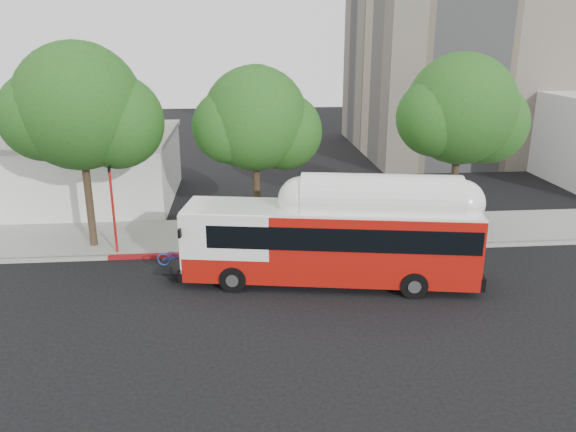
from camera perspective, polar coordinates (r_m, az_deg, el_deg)
name	(u,v)px	position (r m, az deg, el deg)	size (l,w,h in m)	color
ground	(287,288)	(23.20, -0.06, -7.37)	(120.00, 120.00, 0.00)	black
sidewalk	(276,233)	(29.16, -1.19, -1.79)	(60.00, 5.00, 0.15)	gray
curb_strip	(280,252)	(26.73, -0.80, -3.66)	(60.00, 0.30, 0.15)	gray
red_curb_segment	(217,254)	(26.69, -7.25, -3.83)	(10.00, 0.32, 0.16)	maroon
street_tree_left	(90,111)	(27.48, -19.46, 10.02)	(6.67, 5.80, 9.74)	#2D2116
street_tree_mid	(264,123)	(27.27, -2.46, 9.47)	(5.75, 5.00, 8.62)	#2D2116
street_tree_right	(469,113)	(29.26, 17.89, 9.90)	(6.21, 5.40, 9.18)	#2D2116
low_commercial_bldg	(40,167)	(37.75, -23.86, 4.53)	(16.20, 10.20, 4.25)	silver
transit_bus	(332,243)	(23.13, 4.46, -2.76)	(12.95, 4.54, 3.77)	#A4120B
signal_pole	(113,211)	(27.07, -17.33, 0.53)	(0.12, 0.40, 4.28)	red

